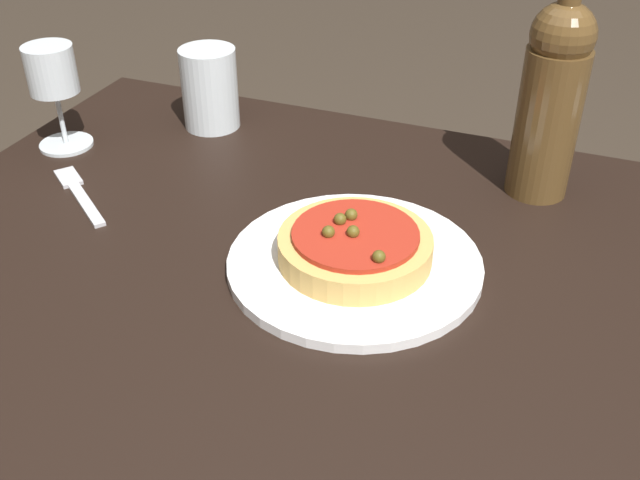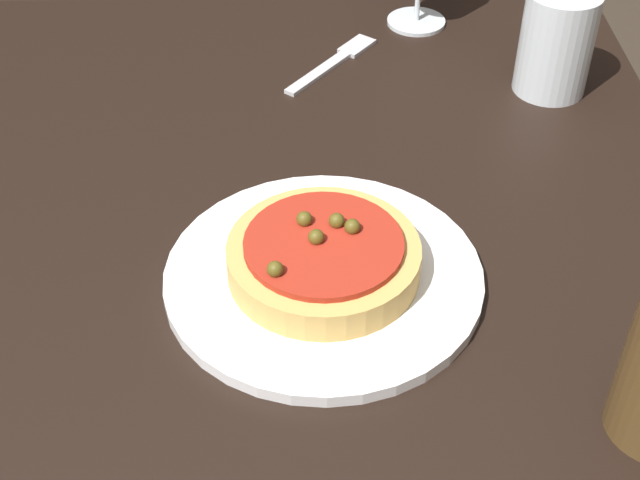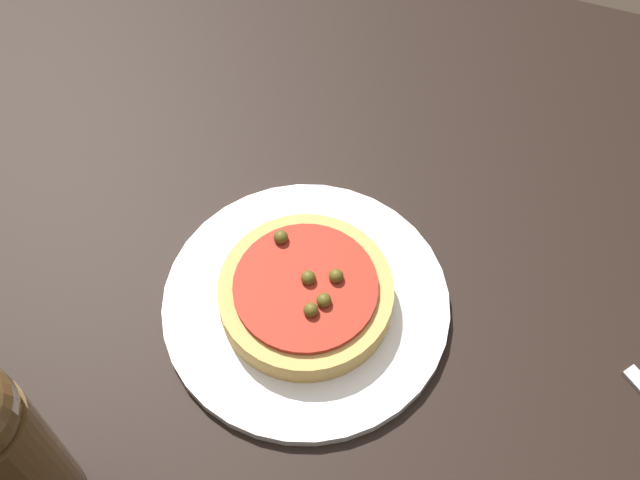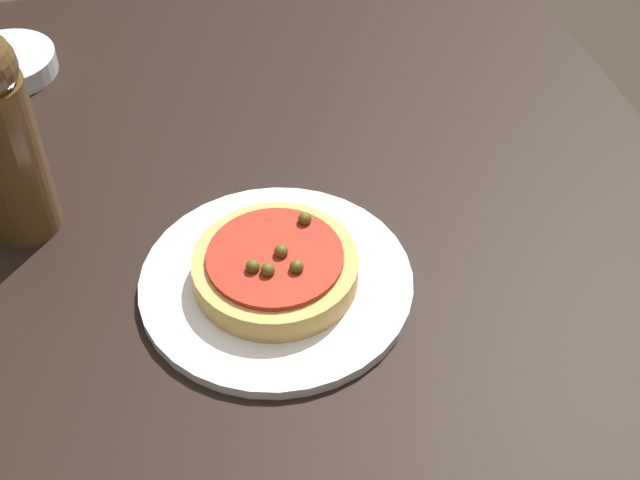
{
  "view_description": "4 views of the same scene",
  "coord_description": "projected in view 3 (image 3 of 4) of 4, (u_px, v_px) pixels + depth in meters",
  "views": [
    {
      "loc": [
        -0.16,
        0.57,
        1.23
      ],
      "look_at": [
        0.07,
        -0.01,
        0.81
      ],
      "focal_mm": 42.0,
      "sensor_mm": 36.0,
      "label": 1
    },
    {
      "loc": [
        -0.52,
        -0.05,
        1.29
      ],
      "look_at": [
        0.05,
        -0.06,
        0.79
      ],
      "focal_mm": 50.0,
      "sensor_mm": 36.0,
      "label": 2
    },
    {
      "loc": [
        0.19,
        -0.44,
        1.53
      ],
      "look_at": [
        0.06,
        -0.05,
        0.85
      ],
      "focal_mm": 50.0,
      "sensor_mm": 36.0,
      "label": 3
    },
    {
      "loc": [
        0.65,
        -0.17,
        1.43
      ],
      "look_at": [
        0.08,
        -0.03,
        0.84
      ],
      "focal_mm": 50.0,
      "sensor_mm": 36.0,
      "label": 4
    }
  ],
  "objects": [
    {
      "name": "dinner_plate",
      "position": [
        306.0,
        305.0,
        0.87
      ],
      "size": [
        0.28,
        0.28,
        0.01
      ],
      "color": "white",
      "rests_on": "dining_table"
    },
    {
      "name": "ground_plane",
      "position": [
        298.0,
        462.0,
        1.55
      ],
      "size": [
        14.0,
        14.0,
        0.0
      ],
      "primitive_type": "plane",
      "color": "#382D23"
    },
    {
      "name": "dining_table",
      "position": [
        286.0,
        287.0,
        1.0
      ],
      "size": [
        1.21,
        0.89,
        0.75
      ],
      "color": "black",
      "rests_on": "ground_plane"
    },
    {
      "name": "pizza",
      "position": [
        306.0,
        294.0,
        0.85
      ],
      "size": [
        0.17,
        0.17,
        0.05
      ],
      "color": "tan",
      "rests_on": "dinner_plate"
    }
  ]
}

